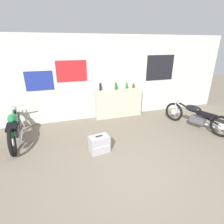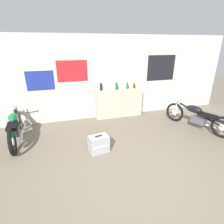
# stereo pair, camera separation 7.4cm
# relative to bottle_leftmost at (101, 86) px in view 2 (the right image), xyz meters

# --- Properties ---
(ground_plane) EXTENTS (24.00, 24.00, 0.00)m
(ground_plane) POSITION_rel_bottle_leftmost_xyz_m (-0.10, -3.24, -1.16)
(ground_plane) COLOR #706656
(wall_back) EXTENTS (10.00, 0.07, 2.80)m
(wall_back) POSITION_rel_bottle_leftmost_xyz_m (-0.08, 0.15, 0.24)
(wall_back) COLOR beige
(wall_back) RESTS_ON ground_plane
(sill_counter) EXTENTS (1.69, 0.28, 1.02)m
(sill_counter) POSITION_rel_bottle_leftmost_xyz_m (0.65, -0.03, -0.65)
(sill_counter) COLOR #B7AD99
(sill_counter) RESTS_ON ground_plane
(bottle_leftmost) EXTENTS (0.07, 0.07, 0.32)m
(bottle_leftmost) POSITION_rel_bottle_leftmost_xyz_m (0.00, 0.00, 0.00)
(bottle_leftmost) COLOR black
(bottle_leftmost) RESTS_ON sill_counter
(bottle_left_center) EXTENTS (0.08, 0.08, 0.32)m
(bottle_left_center) POSITION_rel_bottle_leftmost_xyz_m (0.53, -0.06, -0.00)
(bottle_left_center) COLOR #23662D
(bottle_left_center) RESTS_ON sill_counter
(bottle_center) EXTENTS (0.07, 0.07, 0.29)m
(bottle_center) POSITION_rel_bottle_leftmost_xyz_m (0.94, -0.03, -0.01)
(bottle_center) COLOR #23662D
(bottle_center) RESTS_ON sill_counter
(bottle_right_center) EXTENTS (0.08, 0.08, 0.20)m
(bottle_right_center) POSITION_rel_bottle_leftmost_xyz_m (1.22, -0.01, -0.05)
(bottle_right_center) COLOR #5B3814
(bottle_right_center) RESTS_ON sill_counter
(motorcycle_black) EXTENTS (0.99, 2.00, 0.81)m
(motorcycle_black) POSITION_rel_bottle_leftmost_xyz_m (2.66, -1.64, -0.75)
(motorcycle_black) COLOR black
(motorcycle_black) RESTS_ON ground_plane
(motorcycle_green) EXTENTS (0.64, 2.05, 0.87)m
(motorcycle_green) POSITION_rel_bottle_leftmost_xyz_m (-2.61, -0.89, -0.74)
(motorcycle_green) COLOR black
(motorcycle_green) RESTS_ON ground_plane
(hard_case_silver) EXTENTS (0.51, 0.38, 0.44)m
(hard_case_silver) POSITION_rel_bottle_leftmost_xyz_m (-0.55, -2.03, -0.95)
(hard_case_silver) COLOR #9E9EA3
(hard_case_silver) RESTS_ON ground_plane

